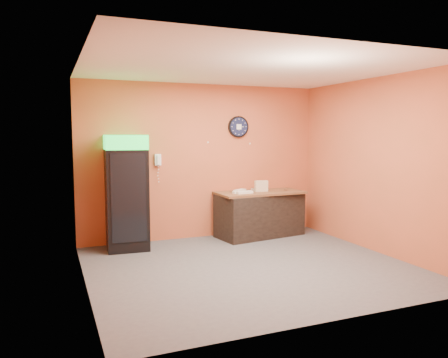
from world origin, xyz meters
TOP-DOWN VIEW (x-y plane):
  - floor at (0.00, 0.00)m, footprint 4.50×4.50m
  - back_wall at (0.00, 2.00)m, footprint 4.50×0.02m
  - left_wall at (-2.25, 0.00)m, footprint 0.02×4.00m
  - right_wall at (2.25, 0.00)m, footprint 0.02×4.00m
  - ceiling at (0.00, 0.00)m, footprint 4.50×4.00m
  - beverage_cooler at (-1.45, 1.61)m, footprint 0.70×0.71m
  - prep_counter at (0.99, 1.65)m, footprint 1.68×0.94m
  - wall_clock at (0.70, 1.97)m, footprint 0.40×0.06m
  - wall_phone at (-0.85, 1.95)m, footprint 0.11×0.10m
  - butcher_paper at (0.99, 1.65)m, footprint 1.64×0.82m
  - sub_roll_stack at (1.01, 1.62)m, footprint 0.25×0.10m
  - wrapped_sandwich_left at (0.56, 1.59)m, footprint 0.27×0.14m
  - wrapped_sandwich_mid at (0.61, 1.50)m, footprint 0.31×0.14m
  - wrapped_sandwich_right at (0.65, 1.79)m, footprint 0.29×0.24m
  - kitchen_tool at (0.86, 1.68)m, footprint 0.06×0.06m

SIDE VIEW (x-z plane):
  - floor at x=0.00m, z-range 0.00..0.00m
  - prep_counter at x=0.99m, z-range 0.00..0.80m
  - butcher_paper at x=0.99m, z-range 0.80..0.84m
  - wrapped_sandwich_left at x=0.56m, z-range 0.84..0.88m
  - wrapped_sandwich_right at x=0.65m, z-range 0.84..0.88m
  - wrapped_sandwich_mid at x=0.61m, z-range 0.84..0.88m
  - kitchen_tool at x=0.86m, z-range 0.84..0.90m
  - beverage_cooler at x=-1.45m, z-range -0.02..1.86m
  - sub_roll_stack at x=1.01m, z-range 0.84..1.04m
  - back_wall at x=0.00m, z-range 0.00..2.80m
  - left_wall at x=-2.25m, z-range 0.00..2.80m
  - right_wall at x=2.25m, z-range 0.00..2.80m
  - wall_phone at x=-0.85m, z-range 1.35..1.55m
  - wall_clock at x=0.70m, z-range 1.83..2.23m
  - ceiling at x=0.00m, z-range 2.79..2.81m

